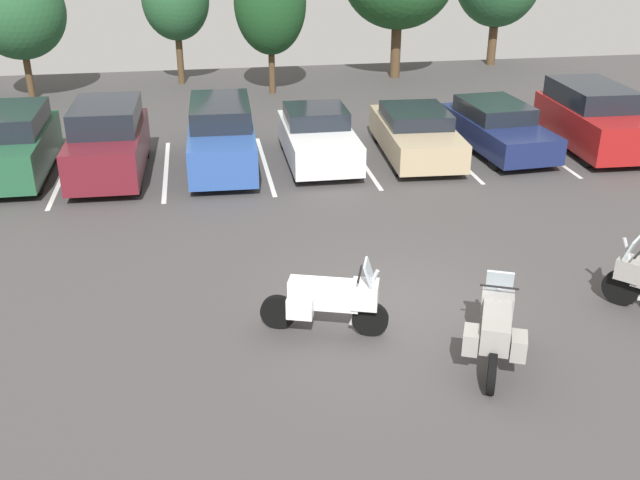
{
  "coord_description": "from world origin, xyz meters",
  "views": [
    {
      "loc": [
        -3.33,
        -11.42,
        6.82
      ],
      "look_at": [
        -1.27,
        0.9,
        1.05
      ],
      "focal_mm": 41.28,
      "sensor_mm": 36.0,
      "label": 1
    }
  ],
  "objects_px": {
    "car_maroon": "(108,141)",
    "car_red": "(593,118)",
    "motorcycle_second": "(496,327)",
    "motorcycle_touring": "(329,299)",
    "car_navy": "(497,127)",
    "car_tan": "(416,133)",
    "car_green": "(12,144)",
    "car_white": "(318,137)",
    "car_blue": "(221,136)"
  },
  "relations": [
    {
      "from": "car_red",
      "to": "motorcycle_second",
      "type": "bearing_deg",
      "value": -124.68
    },
    {
      "from": "car_navy",
      "to": "car_green",
      "type": "bearing_deg",
      "value": -179.86
    },
    {
      "from": "car_green",
      "to": "car_maroon",
      "type": "height_order",
      "value": "car_maroon"
    },
    {
      "from": "car_white",
      "to": "car_red",
      "type": "xyz_separation_m",
      "value": [
        8.3,
        -0.13,
        0.21
      ]
    },
    {
      "from": "car_white",
      "to": "car_red",
      "type": "distance_m",
      "value": 8.31
    },
    {
      "from": "motorcycle_second",
      "to": "car_white",
      "type": "distance_m",
      "value": 10.51
    },
    {
      "from": "motorcycle_touring",
      "to": "car_white",
      "type": "height_order",
      "value": "car_white"
    },
    {
      "from": "motorcycle_touring",
      "to": "car_navy",
      "type": "bearing_deg",
      "value": 54.05
    },
    {
      "from": "car_green",
      "to": "motorcycle_touring",
      "type": "bearing_deg",
      "value": -52.97
    },
    {
      "from": "motorcycle_touring",
      "to": "car_red",
      "type": "relative_size",
      "value": 0.48
    },
    {
      "from": "car_tan",
      "to": "car_red",
      "type": "height_order",
      "value": "car_red"
    },
    {
      "from": "motorcycle_touring",
      "to": "car_navy",
      "type": "distance_m",
      "value": 11.5
    },
    {
      "from": "car_green",
      "to": "car_red",
      "type": "distance_m",
      "value": 16.6
    },
    {
      "from": "car_green",
      "to": "car_blue",
      "type": "bearing_deg",
      "value": -1.13
    },
    {
      "from": "car_green",
      "to": "car_maroon",
      "type": "distance_m",
      "value": 2.58
    },
    {
      "from": "car_tan",
      "to": "motorcycle_touring",
      "type": "bearing_deg",
      "value": -114.63
    },
    {
      "from": "motorcycle_second",
      "to": "car_red",
      "type": "bearing_deg",
      "value": 55.32
    },
    {
      "from": "car_green",
      "to": "car_tan",
      "type": "relative_size",
      "value": 0.94
    },
    {
      "from": "car_maroon",
      "to": "motorcycle_second",
      "type": "bearing_deg",
      "value": -56.06
    },
    {
      "from": "car_tan",
      "to": "car_navy",
      "type": "height_order",
      "value": "car_navy"
    },
    {
      "from": "car_red",
      "to": "car_green",
      "type": "bearing_deg",
      "value": 179.01
    },
    {
      "from": "car_green",
      "to": "car_white",
      "type": "height_order",
      "value": "car_green"
    },
    {
      "from": "motorcycle_touring",
      "to": "car_red",
      "type": "bearing_deg",
      "value": 43.09
    },
    {
      "from": "car_navy",
      "to": "car_tan",
      "type": "bearing_deg",
      "value": -176.39
    },
    {
      "from": "motorcycle_second",
      "to": "car_maroon",
      "type": "bearing_deg",
      "value": 123.94
    },
    {
      "from": "car_maroon",
      "to": "car_blue",
      "type": "relative_size",
      "value": 0.9
    },
    {
      "from": "car_maroon",
      "to": "car_navy",
      "type": "height_order",
      "value": "car_maroon"
    },
    {
      "from": "car_white",
      "to": "car_red",
      "type": "bearing_deg",
      "value": -0.9
    },
    {
      "from": "car_maroon",
      "to": "car_white",
      "type": "height_order",
      "value": "car_maroon"
    },
    {
      "from": "car_green",
      "to": "car_navy",
      "type": "distance_m",
      "value": 13.75
    },
    {
      "from": "car_navy",
      "to": "motorcycle_second",
      "type": "bearing_deg",
      "value": -111.92
    },
    {
      "from": "car_tan",
      "to": "car_red",
      "type": "xyz_separation_m",
      "value": [
        5.41,
        -0.16,
        0.25
      ]
    },
    {
      "from": "car_blue",
      "to": "car_navy",
      "type": "distance_m",
      "value": 8.16
    },
    {
      "from": "motorcycle_touring",
      "to": "car_tan",
      "type": "bearing_deg",
      "value": 65.37
    },
    {
      "from": "car_maroon",
      "to": "car_red",
      "type": "xyz_separation_m",
      "value": [
        14.04,
        0.06,
        -0.02
      ]
    },
    {
      "from": "car_green",
      "to": "car_white",
      "type": "xyz_separation_m",
      "value": [
        8.3,
        -0.16,
        -0.18
      ]
    },
    {
      "from": "car_navy",
      "to": "car_red",
      "type": "bearing_deg",
      "value": -6.4
    },
    {
      "from": "car_green",
      "to": "car_white",
      "type": "relative_size",
      "value": 1.04
    },
    {
      "from": "car_red",
      "to": "car_tan",
      "type": "bearing_deg",
      "value": 178.31
    },
    {
      "from": "car_green",
      "to": "car_navy",
      "type": "relative_size",
      "value": 0.93
    },
    {
      "from": "motorcycle_touring",
      "to": "car_maroon",
      "type": "xyz_separation_m",
      "value": [
        -4.44,
        8.92,
        0.31
      ]
    },
    {
      "from": "motorcycle_second",
      "to": "car_blue",
      "type": "distance_m",
      "value": 11.19
    },
    {
      "from": "motorcycle_touring",
      "to": "motorcycle_second",
      "type": "xyz_separation_m",
      "value": [
        2.47,
        -1.33,
        -0.01
      ]
    },
    {
      "from": "motorcycle_second",
      "to": "car_maroon",
      "type": "height_order",
      "value": "car_maroon"
    },
    {
      "from": "car_tan",
      "to": "car_red",
      "type": "relative_size",
      "value": 1.04
    },
    {
      "from": "motorcycle_touring",
      "to": "car_tan",
      "type": "height_order",
      "value": "motorcycle_touring"
    },
    {
      "from": "car_maroon",
      "to": "car_navy",
      "type": "bearing_deg",
      "value": 1.96
    },
    {
      "from": "motorcycle_touring",
      "to": "car_navy",
      "type": "height_order",
      "value": "car_navy"
    },
    {
      "from": "car_red",
      "to": "car_blue",
      "type": "bearing_deg",
      "value": 179.08
    },
    {
      "from": "car_tan",
      "to": "car_red",
      "type": "bearing_deg",
      "value": -1.69
    }
  ]
}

